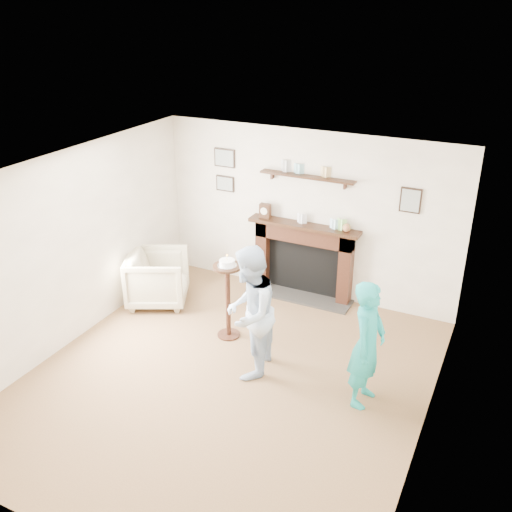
{
  "coord_description": "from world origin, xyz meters",
  "views": [
    {
      "loc": [
        2.74,
        -4.85,
        4.16
      ],
      "look_at": [
        -0.06,
        0.9,
        1.24
      ],
      "focal_mm": 40.0,
      "sensor_mm": 36.0,
      "label": 1
    }
  ],
  "objects_px": {
    "armchair": "(160,301)",
    "man": "(250,371)",
    "woman": "(362,400)",
    "pedestal_table": "(228,287)"
  },
  "relations": [
    {
      "from": "armchair",
      "to": "woman",
      "type": "relative_size",
      "value": 0.58
    },
    {
      "from": "armchair",
      "to": "man",
      "type": "bearing_deg",
      "value": -141.76
    },
    {
      "from": "man",
      "to": "pedestal_table",
      "type": "distance_m",
      "value": 1.12
    },
    {
      "from": "armchair",
      "to": "pedestal_table",
      "type": "distance_m",
      "value": 1.6
    },
    {
      "from": "armchair",
      "to": "woman",
      "type": "xyz_separation_m",
      "value": [
        3.37,
        -0.9,
        0.0
      ]
    },
    {
      "from": "man",
      "to": "woman",
      "type": "bearing_deg",
      "value": 82.72
    },
    {
      "from": "armchair",
      "to": "man",
      "type": "distance_m",
      "value": 2.21
    },
    {
      "from": "man",
      "to": "woman",
      "type": "xyz_separation_m",
      "value": [
        1.39,
        0.07,
        0.0
      ]
    },
    {
      "from": "man",
      "to": "pedestal_table",
      "type": "bearing_deg",
      "value": -144.31
    },
    {
      "from": "man",
      "to": "woman",
      "type": "relative_size",
      "value": 1.1
    }
  ]
}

